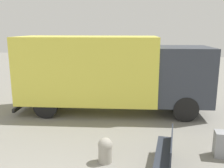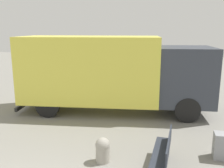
% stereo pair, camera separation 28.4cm
% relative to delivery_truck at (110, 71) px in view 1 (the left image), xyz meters
% --- Properties ---
extents(delivery_truck, '(8.19, 3.29, 3.20)m').
position_rel_delivery_truck_xyz_m(delivery_truck, '(0.00, 0.00, 0.00)').
color(delivery_truck, '#EAE04C').
rests_on(delivery_truck, ground).
extents(park_bench, '(0.49, 1.80, 0.90)m').
position_rel_delivery_truck_xyz_m(park_bench, '(2.36, -4.19, -1.27)').
color(park_bench, '#282D38').
rests_on(park_bench, ground).
extents(bollard_near_bench, '(0.39, 0.39, 0.69)m').
position_rel_delivery_truck_xyz_m(bollard_near_bench, '(0.75, -4.18, -1.41)').
color(bollard_near_bench, '#9E998C').
rests_on(bollard_near_bench, ground).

